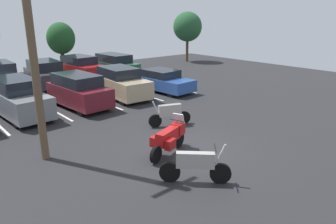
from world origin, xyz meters
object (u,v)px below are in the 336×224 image
(car_far_charcoal, at_px, (45,74))
(utility_pole, at_px, (30,29))
(car_blue, at_px, (162,81))
(motorcycle_third, at_px, (170,113))
(motorcycle_second, at_px, (196,165))
(car_far_red, at_px, (81,69))
(car_maroon, at_px, (79,91))
(motorcycle_touring, at_px, (169,137))
(car_grey, at_px, (18,98))
(car_tan, at_px, (122,83))
(car_far_white, at_px, (0,78))
(car_far_green, at_px, (115,65))

(car_far_charcoal, relative_size, utility_pole, 0.52)
(car_blue, bearing_deg, motorcycle_third, -127.16)
(motorcycle_second, xyz_separation_m, car_far_red, (4.54, 16.92, 0.36))
(car_blue, bearing_deg, car_maroon, 179.54)
(car_blue, relative_size, car_far_red, 1.04)
(motorcycle_touring, xyz_separation_m, car_maroon, (0.27, 8.01, 0.29))
(car_grey, height_order, utility_pole, utility_pole)
(car_grey, height_order, car_tan, car_grey)
(motorcycle_second, bearing_deg, car_blue, 54.87)
(motorcycle_second, distance_m, utility_pole, 6.90)
(motorcycle_second, xyz_separation_m, car_maroon, (1.07, 10.17, 0.36))
(motorcycle_touring, xyz_separation_m, car_tan, (3.26, 8.26, 0.27))
(car_far_charcoal, bearing_deg, motorcycle_third, -84.12)
(car_grey, relative_size, car_maroon, 1.07)
(car_maroon, xyz_separation_m, car_tan, (2.99, 0.25, -0.02))
(car_far_red, bearing_deg, car_far_white, -179.09)
(car_far_white, relative_size, car_far_charcoal, 1.00)
(motorcycle_touring, bearing_deg, car_maroon, 88.09)
(car_maroon, relative_size, car_blue, 0.93)
(motorcycle_second, xyz_separation_m, car_tan, (4.06, 10.43, 0.34))
(car_far_white, bearing_deg, car_far_charcoal, -4.59)
(motorcycle_second, xyz_separation_m, utility_pole, (-2.90, 4.80, 4.02))
(car_maroon, xyz_separation_m, car_far_white, (-2.35, 6.65, 0.04))
(car_far_white, relative_size, utility_pole, 0.52)
(motorcycle_touring, distance_m, car_far_white, 14.82)
(motorcycle_second, xyz_separation_m, car_far_charcoal, (1.63, 16.59, 0.35))
(motorcycle_second, xyz_separation_m, car_blue, (7.12, 10.12, 0.12))
(motorcycle_third, height_order, car_far_white, car_far_white)
(motorcycle_second, bearing_deg, car_grey, 100.79)
(car_far_charcoal, distance_m, car_far_red, 2.92)
(motorcycle_second, bearing_deg, motorcycle_third, 57.54)
(car_far_charcoal, xyz_separation_m, utility_pole, (-4.53, -11.79, 3.67))
(motorcycle_touring, distance_m, car_maroon, 8.02)
(car_tan, height_order, car_far_white, car_far_white)
(car_grey, bearing_deg, motorcycle_touring, -71.45)
(car_grey, xyz_separation_m, car_tan, (6.08, -0.14, -0.04))
(car_far_white, bearing_deg, motorcycle_third, -71.35)
(car_far_white, height_order, car_far_red, car_far_white)
(car_blue, relative_size, car_far_white, 1.01)
(car_far_red, xyz_separation_m, utility_pole, (-7.44, -12.12, 3.66))
(car_grey, distance_m, car_far_green, 11.22)
(car_far_green, bearing_deg, car_tan, -118.82)
(car_far_white, xyz_separation_m, utility_pole, (-1.62, -12.03, 3.63))
(motorcycle_second, distance_m, car_tan, 11.20)
(car_grey, distance_m, car_tan, 6.08)
(car_tan, relative_size, utility_pole, 0.49)
(motorcycle_third, distance_m, car_tan, 6.04)
(car_far_red, distance_m, car_far_green, 2.94)
(motorcycle_touring, distance_m, car_far_charcoal, 14.46)
(car_far_white, bearing_deg, car_far_green, -1.59)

